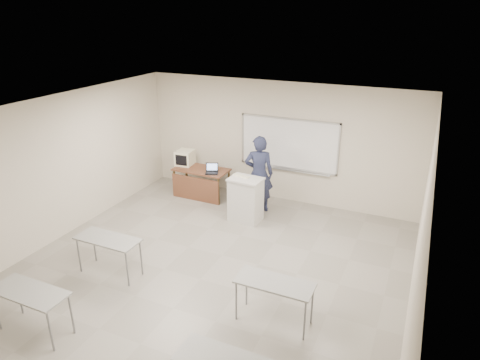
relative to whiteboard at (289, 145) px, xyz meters
The scene contains 10 objects.
floor 4.25m from the whiteboard, 94.32° to the right, with size 7.00×8.00×0.01m, color gray.
whiteboard is the anchor object (origin of this frame).
student_desks 5.39m from the whiteboard, 93.23° to the right, with size 4.40×2.20×0.73m.
instructor_desk 2.43m from the whiteboard, 159.64° to the right, with size 1.41×0.71×0.75m.
podium 1.82m from the whiteboard, 108.81° to the right, with size 0.74×0.54×1.04m.
crt_monitor 2.76m from the whiteboard, 168.43° to the right, with size 0.42×0.47×0.40m.
laptop 1.99m from the whiteboard, 154.97° to the right, with size 0.31×0.29×0.23m.
mouse 1.97m from the whiteboard, 160.31° to the right, with size 0.10×0.06×0.04m, color #9A9BA0.
keyboard 1.59m from the whiteboard, 115.09° to the right, with size 0.40×0.13×0.02m, color #EDE8C4.
presenter 1.09m from the whiteboard, 117.85° to the right, with size 0.68×0.45×1.87m, color black.
Camera 1 is at (3.37, -5.65, 4.57)m, focal length 32.00 mm.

